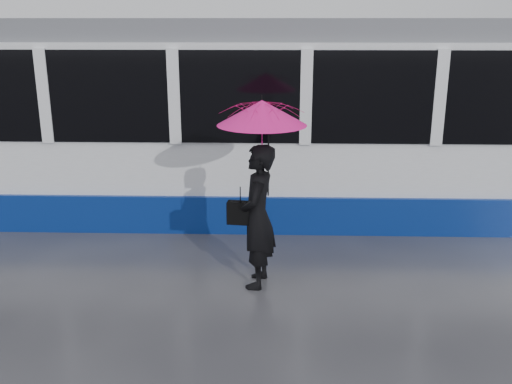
{
  "coord_description": "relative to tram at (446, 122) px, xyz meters",
  "views": [
    {
      "loc": [
        0.17,
        -7.38,
        3.33
      ],
      "look_at": [
        -0.05,
        -0.03,
        1.1
      ],
      "focal_mm": 40.0,
      "sensor_mm": 36.0,
      "label": 1
    }
  ],
  "objects": [
    {
      "name": "tram",
      "position": [
        0.0,
        0.0,
        0.0
      ],
      "size": [
        26.0,
        2.56,
        3.35
      ],
      "color": "white",
      "rests_on": "ground"
    },
    {
      "name": "rails",
      "position": [
        -3.16,
        -0.0,
        -1.63
      ],
      "size": [
        34.0,
        1.51,
        0.02
      ],
      "color": "#3F3D38",
      "rests_on": "ground"
    },
    {
      "name": "ground",
      "position": [
        -3.16,
        -2.5,
        -1.64
      ],
      "size": [
        90.0,
        90.0,
        0.0
      ],
      "primitive_type": "plane",
      "color": "#2C2C31",
      "rests_on": "ground"
    },
    {
      "name": "umbrella",
      "position": [
        -3.13,
        -3.06,
        0.41
      ],
      "size": [
        1.23,
        1.23,
        1.26
      ],
      "rotation": [
        0.0,
        0.0,
        -0.13
      ],
      "color": "#E8135F",
      "rests_on": "ground"
    },
    {
      "name": "woman",
      "position": [
        -3.18,
        -3.06,
        -0.71
      ],
      "size": [
        0.53,
        0.73,
        1.87
      ],
      "primitive_type": "imported",
      "rotation": [
        0.0,
        0.0,
        -1.7
      ],
      "color": "black",
      "rests_on": "ground"
    },
    {
      "name": "handbag",
      "position": [
        -3.4,
        -3.04,
        -0.66
      ],
      "size": [
        0.35,
        0.19,
        0.47
      ],
      "rotation": [
        0.0,
        0.0,
        -0.13
      ],
      "color": "black",
      "rests_on": "ground"
    }
  ]
}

